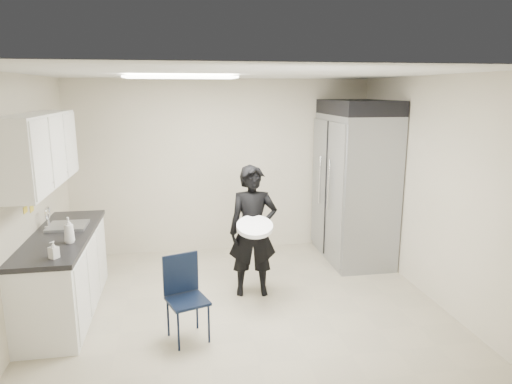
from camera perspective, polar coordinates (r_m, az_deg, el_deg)
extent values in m
plane|color=tan|center=(5.43, -1.79, -13.99)|extent=(4.50, 4.50, 0.00)
plane|color=silver|center=(4.86, -2.01, 14.59)|extent=(4.50, 4.50, 0.00)
plane|color=beige|center=(6.94, -4.18, 3.18)|extent=(4.50, 0.00, 4.50)
plane|color=beige|center=(5.19, -27.32, -1.41)|extent=(0.00, 4.00, 4.00)
plane|color=beige|center=(5.74, 20.97, 0.39)|extent=(0.00, 4.00, 4.00)
cube|color=white|center=(5.21, -9.37, 13.97)|extent=(1.20, 0.60, 0.02)
cube|color=silver|center=(5.55, -22.81, -9.57)|extent=(0.60, 1.90, 0.86)
cube|color=black|center=(5.40, -23.22, -5.09)|extent=(0.64, 1.95, 0.05)
cube|color=gray|center=(5.63, -22.44, -4.47)|extent=(0.42, 0.40, 0.14)
cylinder|color=silver|center=(5.64, -24.55, -3.05)|extent=(0.02, 0.02, 0.24)
cube|color=silver|center=(5.24, -25.43, 4.75)|extent=(0.35, 1.80, 0.75)
cube|color=black|center=(6.39, -23.14, 4.30)|extent=(0.22, 0.30, 0.35)
cube|color=yellow|center=(5.30, -26.86, -1.99)|extent=(0.00, 0.12, 0.07)
cube|color=yellow|center=(5.50, -26.23, -1.88)|extent=(0.00, 0.12, 0.07)
cube|color=gray|center=(6.72, 12.22, 0.45)|extent=(0.80, 1.35, 2.10)
cube|color=black|center=(6.58, 12.69, 10.29)|extent=(0.80, 1.35, 0.20)
cube|color=black|center=(4.65, -8.56, -13.31)|extent=(0.46, 0.46, 0.82)
imported|color=black|center=(5.45, -0.39, -4.93)|extent=(0.61, 0.43, 1.58)
cylinder|color=white|center=(5.17, -0.16, -4.37)|extent=(0.45, 0.45, 0.05)
imported|color=white|center=(5.02, -22.35, -4.42)|extent=(0.13, 0.13, 0.27)
imported|color=#A8AAB4|center=(4.63, -23.98, -6.61)|extent=(0.10, 0.10, 0.16)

